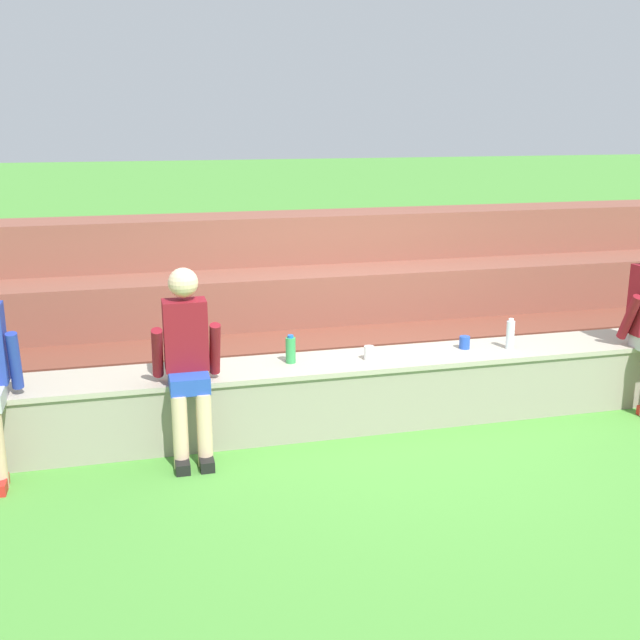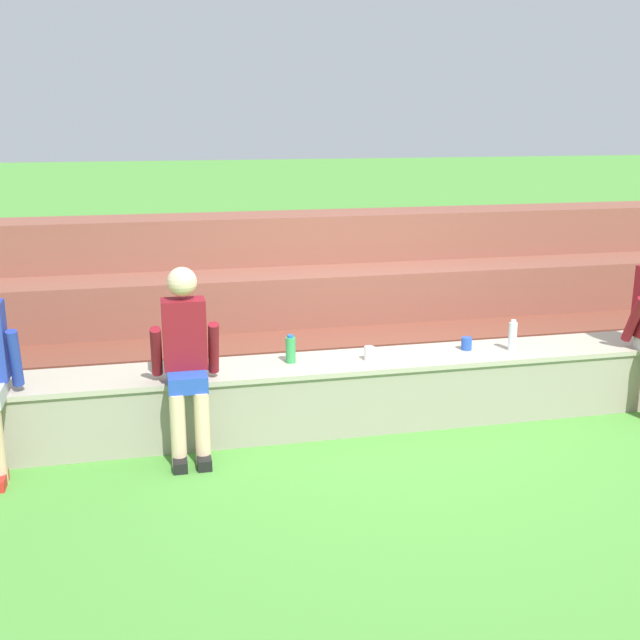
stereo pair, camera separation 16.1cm
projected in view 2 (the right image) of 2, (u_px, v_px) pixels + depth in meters
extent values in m
plane|color=#4C9338|center=(400.00, 434.00, 6.12)|extent=(80.00, 80.00, 0.00)
cube|color=gray|center=(390.00, 389.00, 6.31)|extent=(9.91, 0.56, 0.55)
cube|color=#ABA28E|center=(391.00, 359.00, 6.25)|extent=(9.95, 0.60, 0.04)
cube|color=brown|center=(361.00, 361.00, 7.16)|extent=(12.94, 0.65, 0.49)
cube|color=brown|center=(343.00, 318.00, 7.71)|extent=(12.94, 0.65, 0.98)
cube|color=brown|center=(328.00, 281.00, 8.27)|extent=(12.94, 0.65, 1.46)
cylinder|color=#23389E|center=(15.00, 358.00, 5.36)|extent=(0.08, 0.16, 0.43)
cylinder|color=beige|center=(178.00, 431.00, 5.49)|extent=(0.11, 0.11, 0.55)
cylinder|color=beige|center=(202.00, 428.00, 5.52)|extent=(0.11, 0.11, 0.55)
cube|color=black|center=(180.00, 463.00, 5.51)|extent=(0.10, 0.22, 0.08)
cube|color=black|center=(204.00, 461.00, 5.55)|extent=(0.10, 0.22, 0.08)
cube|color=#2347B2|center=(187.00, 380.00, 5.54)|extent=(0.28, 0.32, 0.12)
cube|color=maroon|center=(184.00, 334.00, 5.58)|extent=(0.31, 0.20, 0.51)
sphere|color=beige|center=(182.00, 282.00, 5.49)|extent=(0.21, 0.21, 0.21)
cylinder|color=maroon|center=(156.00, 352.00, 5.55)|extent=(0.08, 0.25, 0.41)
cylinder|color=maroon|center=(214.00, 348.00, 5.64)|extent=(0.08, 0.22, 0.42)
cylinder|color=maroon|center=(634.00, 319.00, 6.35)|extent=(0.08, 0.24, 0.42)
cylinder|color=silver|center=(513.00, 336.00, 6.39)|extent=(0.07, 0.07, 0.24)
cylinder|color=white|center=(514.00, 321.00, 6.36)|extent=(0.04, 0.04, 0.02)
cylinder|color=green|center=(291.00, 350.00, 6.08)|extent=(0.08, 0.08, 0.21)
cylinder|color=blue|center=(290.00, 336.00, 6.05)|extent=(0.05, 0.05, 0.02)
cylinder|color=blue|center=(466.00, 344.00, 6.42)|extent=(0.09, 0.09, 0.11)
cylinder|color=white|center=(369.00, 353.00, 6.15)|extent=(0.08, 0.08, 0.11)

